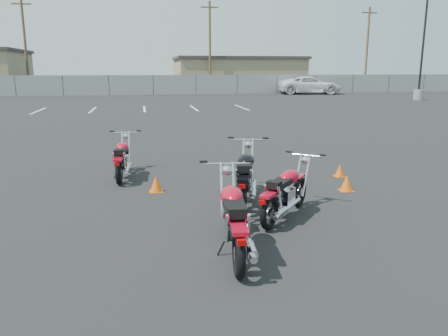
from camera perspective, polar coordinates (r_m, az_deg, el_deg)
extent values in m
plane|color=black|center=(7.26, -0.67, -6.11)|extent=(120.00, 120.00, 0.00)
torus|color=black|center=(10.54, -12.73, 1.08)|extent=(0.14, 0.54, 0.54)
cylinder|color=silver|center=(10.54, -12.73, 1.08)|extent=(0.10, 0.15, 0.14)
torus|color=black|center=(9.28, -13.56, -0.54)|extent=(0.14, 0.54, 0.54)
cylinder|color=silver|center=(9.28, -13.56, -0.54)|extent=(0.10, 0.15, 0.14)
cube|color=black|center=(9.90, -13.12, 0.52)|extent=(0.16, 0.94, 0.05)
cube|color=silver|center=(9.85, -13.17, 0.77)|extent=(0.28, 0.36, 0.27)
cylinder|color=silver|center=(9.82, -13.22, 1.69)|extent=(0.20, 0.24, 0.24)
ellipsoid|color=#B40B20|center=(9.99, -13.12, 2.63)|extent=(0.31, 0.54, 0.23)
cube|color=black|center=(9.58, -13.40, 2.07)|extent=(0.27, 0.51, 0.09)
cube|color=black|center=(9.35, -13.57, 2.03)|extent=(0.21, 0.18, 0.11)
cube|color=#B40B20|center=(9.20, -13.66, 1.14)|extent=(0.19, 0.39, 0.04)
cube|color=#B40B20|center=(10.49, -12.80, 2.59)|extent=(0.14, 0.31, 0.04)
cylinder|color=silver|center=(9.35, -12.88, 1.00)|extent=(0.06, 0.17, 0.35)
cylinder|color=silver|center=(9.38, -14.18, 0.96)|extent=(0.06, 0.17, 0.35)
cylinder|color=silver|center=(9.64, -12.44, -0.10)|extent=(0.15, 0.99, 0.11)
cylinder|color=silver|center=(9.35, -12.62, -0.39)|extent=(0.13, 0.32, 0.12)
cylinder|color=silver|center=(10.58, -12.31, 2.73)|extent=(0.07, 0.36, 0.71)
cylinder|color=silver|center=(10.60, -13.17, 2.70)|extent=(0.07, 0.36, 0.71)
sphere|color=silver|center=(10.70, -12.72, 4.08)|extent=(0.15, 0.15, 0.14)
cylinder|color=silver|center=(10.70, -12.74, 4.57)|extent=(0.63, 0.07, 0.03)
cylinder|color=black|center=(10.65, -11.07, 4.80)|extent=(0.11, 0.04, 0.03)
cylinder|color=black|center=(10.72, -14.43, 4.68)|extent=(0.11, 0.04, 0.03)
cylinder|color=black|center=(9.87, -13.86, -0.57)|extent=(0.14, 0.03, 0.27)
cube|color=#990505|center=(8.99, -13.82, 0.48)|extent=(0.09, 0.06, 0.05)
torus|color=black|center=(8.63, 3.05, -1.00)|extent=(0.27, 0.60, 0.59)
cylinder|color=silver|center=(8.63, 3.05, -1.00)|extent=(0.14, 0.18, 0.16)
torus|color=black|center=(7.25, 2.50, -3.70)|extent=(0.27, 0.60, 0.59)
cylinder|color=silver|center=(7.25, 2.50, -3.70)|extent=(0.14, 0.18, 0.16)
cube|color=black|center=(7.93, 2.80, -1.96)|extent=(0.39, 1.02, 0.06)
cube|color=silver|center=(7.86, 2.79, -1.63)|extent=(0.37, 0.44, 0.30)
cylinder|color=silver|center=(7.82, 2.80, -0.37)|extent=(0.26, 0.29, 0.26)
ellipsoid|color=black|center=(8.01, 2.90, 0.97)|extent=(0.45, 0.64, 0.25)
cube|color=black|center=(7.55, 2.71, 0.08)|extent=(0.40, 0.59, 0.10)
cube|color=black|center=(7.30, 2.61, -0.04)|extent=(0.26, 0.23, 0.12)
cube|color=black|center=(7.15, 2.51, -1.35)|extent=(0.29, 0.45, 0.05)
cube|color=black|center=(8.56, 3.07, 1.02)|extent=(0.22, 0.36, 0.04)
cylinder|color=silver|center=(7.32, 3.51, -1.54)|extent=(0.10, 0.19, 0.39)
cylinder|color=silver|center=(7.33, 1.66, -1.49)|extent=(0.10, 0.19, 0.39)
cylinder|color=silver|center=(7.65, 3.86, -2.98)|extent=(0.39, 1.07, 0.13)
cylinder|color=silver|center=(7.34, 3.78, -3.50)|extent=(0.21, 0.37, 0.13)
cylinder|color=silver|center=(8.67, 3.70, 1.20)|extent=(0.15, 0.39, 0.78)
cylinder|color=silver|center=(8.68, 2.52, 1.23)|extent=(0.15, 0.39, 0.78)
sphere|color=silver|center=(8.78, 3.18, 3.06)|extent=(0.20, 0.20, 0.16)
cylinder|color=silver|center=(8.79, 3.19, 3.72)|extent=(0.67, 0.22, 0.03)
cylinder|color=black|center=(8.75, 5.46, 3.91)|extent=(0.12, 0.07, 0.04)
cylinder|color=black|center=(8.78, 0.93, 4.00)|extent=(0.12, 0.07, 0.04)
cylinder|color=black|center=(7.89, 1.74, -3.44)|extent=(0.16, 0.07, 0.30)
cube|color=#990505|center=(6.91, 2.39, -2.39)|extent=(0.11, 0.08, 0.06)
torus|color=black|center=(7.72, 9.78, -3.07)|extent=(0.42, 0.47, 0.53)
cylinder|color=silver|center=(7.72, 9.78, -3.07)|extent=(0.16, 0.17, 0.14)
torus|color=black|center=(6.57, 5.91, -5.79)|extent=(0.42, 0.47, 0.53)
cylinder|color=silver|center=(6.57, 5.91, -5.79)|extent=(0.16, 0.17, 0.14)
cube|color=black|center=(7.13, 8.01, -4.05)|extent=(0.67, 0.77, 0.05)
cube|color=silver|center=(7.07, 7.89, -3.73)|extent=(0.41, 0.42, 0.27)
cylinder|color=silver|center=(7.03, 7.93, -2.48)|extent=(0.28, 0.28, 0.23)
ellipsoid|color=#B40B20|center=(7.18, 8.57, -1.14)|extent=(0.54, 0.57, 0.23)
cube|color=black|center=(6.80, 7.26, -2.05)|extent=(0.49, 0.52, 0.09)
cube|color=black|center=(6.60, 6.53, -2.18)|extent=(0.25, 0.25, 0.11)
cube|color=#B40B20|center=(6.47, 5.90, -3.48)|extent=(0.36, 0.39, 0.04)
cube|color=#B40B20|center=(7.65, 9.86, -1.06)|extent=(0.28, 0.31, 0.04)
cylinder|color=silver|center=(6.58, 7.27, -3.76)|extent=(0.14, 0.15, 0.35)
cylinder|color=silver|center=(6.66, 5.58, -3.52)|extent=(0.14, 0.15, 0.35)
cylinder|color=silver|center=(6.86, 8.28, -5.21)|extent=(0.70, 0.80, 0.11)
cylinder|color=silver|center=(6.60, 7.37, -5.74)|extent=(0.28, 0.31, 0.12)
cylinder|color=silver|center=(7.72, 10.69, -0.93)|extent=(0.26, 0.30, 0.70)
cylinder|color=silver|center=(7.77, 9.58, -0.79)|extent=(0.26, 0.30, 0.70)
sphere|color=silver|center=(7.83, 10.55, 1.00)|extent=(0.20, 0.20, 0.14)
cylinder|color=silver|center=(7.83, 10.62, 1.66)|extent=(0.49, 0.42, 0.03)
cylinder|color=black|center=(7.71, 12.77, 1.67)|extent=(0.10, 0.09, 0.03)
cylinder|color=black|center=(7.91, 8.46, 2.12)|extent=(0.10, 0.09, 0.03)
cylinder|color=black|center=(7.14, 6.78, -5.40)|extent=(0.12, 0.11, 0.27)
cube|color=#990505|center=(6.29, 5.04, -4.51)|extent=(0.10, 0.10, 0.05)
torus|color=black|center=(6.42, 0.56, -5.88)|extent=(0.18, 0.60, 0.60)
cylinder|color=silver|center=(6.42, 0.56, -5.88)|extent=(0.12, 0.17, 0.16)
torus|color=black|center=(5.08, 1.94, -11.07)|extent=(0.18, 0.60, 0.60)
cylinder|color=silver|center=(5.08, 1.94, -11.07)|extent=(0.12, 0.17, 0.16)
cube|color=black|center=(5.73, 1.17, -7.80)|extent=(0.22, 1.05, 0.06)
cube|color=silver|center=(5.66, 1.22, -7.41)|extent=(0.32, 0.41, 0.30)
cylinder|color=silver|center=(5.61, 1.22, -5.70)|extent=(0.23, 0.27, 0.26)
ellipsoid|color=#B40B20|center=(5.78, 1.02, -3.68)|extent=(0.37, 0.61, 0.25)
cube|color=black|center=(5.33, 1.48, -5.33)|extent=(0.32, 0.57, 0.10)
cube|color=black|center=(5.09, 1.76, -5.77)|extent=(0.24, 0.20, 0.12)
cube|color=#B40B20|center=(4.95, 1.99, -7.85)|extent=(0.22, 0.43, 0.05)
cube|color=#B40B20|center=(6.33, 0.56, -3.20)|extent=(0.17, 0.35, 0.04)
cylinder|color=silver|center=(5.14, 3.11, -7.82)|extent=(0.07, 0.19, 0.39)
cylinder|color=silver|center=(5.12, 0.44, -7.90)|extent=(0.07, 0.19, 0.39)
cylinder|color=silver|center=(5.49, 3.13, -9.42)|extent=(0.21, 1.10, 0.13)
cylinder|color=silver|center=(5.20, 3.58, -10.54)|extent=(0.16, 0.36, 0.13)
cylinder|color=silver|center=(6.45, 1.27, -2.85)|extent=(0.09, 0.40, 0.78)
cylinder|color=silver|center=(6.43, -0.32, -2.88)|extent=(0.09, 0.40, 0.78)
sphere|color=silver|center=(6.53, 0.37, -0.30)|extent=(0.18, 0.18, 0.16)
cylinder|color=silver|center=(6.53, 0.35, 0.58)|extent=(0.69, 0.11, 0.03)
cylinder|color=black|center=(6.54, 3.40, 0.93)|extent=(0.12, 0.05, 0.04)
cylinder|color=black|center=(6.48, -2.70, 0.84)|extent=(0.12, 0.05, 0.04)
cylinder|color=black|center=(5.70, -0.16, -9.96)|extent=(0.16, 0.04, 0.30)
cube|color=#990505|center=(4.73, 2.33, -9.68)|extent=(0.11, 0.07, 0.06)
cone|color=#E0580B|center=(10.08, 14.88, -0.30)|extent=(0.21, 0.21, 0.27)
cube|color=#E0580B|center=(10.12, 14.84, -1.06)|extent=(0.23, 0.23, 0.01)
cone|color=#E0580B|center=(8.95, 15.73, -1.86)|extent=(0.24, 0.24, 0.31)
cube|color=#E0580B|center=(8.99, 15.67, -2.83)|extent=(0.27, 0.27, 0.01)
cone|color=#E0580B|center=(8.65, -8.87, -2.03)|extent=(0.24, 0.24, 0.30)
cube|color=#E0580B|center=(8.69, -8.84, -3.03)|extent=(0.26, 0.26, 0.01)
cylinder|color=gray|center=(37.46, 24.04, 8.73)|extent=(0.70, 0.70, 0.80)
cylinder|color=black|center=(37.51, 24.70, 15.84)|extent=(0.16, 0.16, 8.53)
cube|color=slate|center=(41.81, -9.24, 10.66)|extent=(80.00, 0.04, 1.80)
cylinder|color=black|center=(43.17, -25.60, 9.65)|extent=(0.06, 0.06, 1.80)
cylinder|color=black|center=(42.34, -20.29, 10.07)|extent=(0.06, 0.06, 1.80)
cylinder|color=black|center=(41.88, -14.81, 10.41)|extent=(0.06, 0.06, 1.80)
cylinder|color=black|center=(41.81, -9.24, 10.66)|extent=(0.06, 0.06, 1.80)
cylinder|color=black|center=(42.11, -3.70, 10.81)|extent=(0.06, 0.06, 1.80)
cylinder|color=black|center=(42.79, 1.72, 10.86)|extent=(0.06, 0.06, 1.80)
cylinder|color=black|center=(43.82, 6.93, 10.82)|extent=(0.06, 0.06, 1.80)
cylinder|color=black|center=(45.19, 11.86, 10.71)|extent=(0.06, 0.06, 1.80)
cylinder|color=black|center=(46.86, 16.46, 10.53)|extent=(0.06, 0.06, 1.80)
cylinder|color=black|center=(48.80, 20.72, 10.30)|extent=(0.06, 0.06, 1.80)
cylinder|color=black|center=(50.98, 24.62, 10.04)|extent=(0.06, 0.06, 1.80)
cube|color=#8D7D5A|center=(51.99, 1.75, 12.09)|extent=(14.00, 9.00, 3.40)
cube|color=#39332F|center=(52.00, 1.77, 14.13)|extent=(14.40, 9.40, 0.30)
cylinder|color=#4F3B24|center=(48.05, -24.51, 14.27)|extent=(0.24, 0.24, 9.00)
cube|color=#4F3B24|center=(48.38, -24.96, 18.87)|extent=(1.80, 0.12, 0.12)
cylinder|color=#4F3B24|center=(46.38, -1.85, 15.46)|extent=(0.24, 0.24, 9.00)
cube|color=#4F3B24|center=(46.72, -1.89, 20.25)|extent=(1.80, 0.12, 0.12)
cylinder|color=#4F3B24|center=(53.16, 18.17, 14.52)|extent=(0.24, 0.24, 9.00)
cube|color=#4F3B24|center=(53.46, 18.48, 18.69)|extent=(1.80, 0.12, 0.12)
cube|color=silver|center=(27.49, -23.05, 6.90)|extent=(0.12, 4.00, 0.01)
cube|color=silver|center=(27.01, -16.78, 7.28)|extent=(0.12, 4.00, 0.01)
cube|color=silver|center=(26.87, -10.36, 7.59)|extent=(0.12, 4.00, 0.01)
cube|color=silver|center=(27.06, -3.94, 7.80)|extent=(0.12, 4.00, 0.01)
cube|color=silver|center=(27.57, 2.32, 7.91)|extent=(0.12, 4.00, 0.01)
imported|color=silver|center=(43.24, 11.17, 11.19)|extent=(3.80, 7.20, 2.60)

